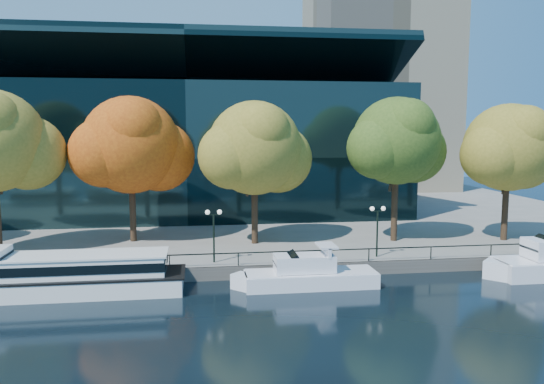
{
  "coord_description": "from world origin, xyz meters",
  "views": [
    {
      "loc": [
        -2.79,
        -34.97,
        11.07
      ],
      "look_at": [
        3.18,
        8.0,
        5.87
      ],
      "focal_mm": 35.0,
      "sensor_mm": 36.0,
      "label": 1
    }
  ],
  "objects": [
    {
      "name": "cruiser_near",
      "position": [
        4.49,
        0.59,
        0.93
      ],
      "size": [
        10.3,
        2.65,
        2.98
      ],
      "color": "white",
      "rests_on": "ground"
    },
    {
      "name": "railing",
      "position": [
        0.0,
        3.25,
        1.94
      ],
      "size": [
        88.2,
        0.08,
        0.99
      ],
      "color": "black",
      "rests_on": "promenade"
    },
    {
      "name": "promenade",
      "position": [
        0.0,
        36.38,
        0.5
      ],
      "size": [
        90.0,
        67.08,
        1.0
      ],
      "color": "slate",
      "rests_on": "ground"
    },
    {
      "name": "ground",
      "position": [
        0.0,
        0.0,
        0.0
      ],
      "size": [
        160.0,
        160.0,
        0.0
      ],
      "primitive_type": "plane",
      "color": "black",
      "rests_on": "ground"
    },
    {
      "name": "lamp_1",
      "position": [
        -1.74,
        4.5,
        3.98
      ],
      "size": [
        1.26,
        0.36,
        4.03
      ],
      "color": "black",
      "rests_on": "promenade"
    },
    {
      "name": "tree_5",
      "position": [
        24.81,
        9.03,
        9.23
      ],
      "size": [
        9.77,
        8.01,
        12.31
      ],
      "color": "black",
      "rests_on": "promenade"
    },
    {
      "name": "lamp_2",
      "position": [
        11.06,
        4.5,
        3.98
      ],
      "size": [
        1.26,
        0.36,
        4.03
      ],
      "color": "black",
      "rests_on": "promenade"
    },
    {
      "name": "tree_4",
      "position": [
        14.78,
        10.17,
        9.82
      ],
      "size": [
        9.71,
        7.97,
        12.88
      ],
      "color": "black",
      "rests_on": "promenade"
    },
    {
      "name": "tour_boat",
      "position": [
        -12.16,
        1.18,
        1.39
      ],
      "size": [
        17.24,
        3.85,
        3.27
      ],
      "color": "white",
      "rests_on": "ground"
    },
    {
      "name": "convention_building",
      "position": [
        -4.0,
        31.79,
        8.51
      ],
      "size": [
        50.0,
        24.57,
        21.43
      ],
      "color": "black",
      "rests_on": "ground"
    },
    {
      "name": "tree_2",
      "position": [
        -8.54,
        13.13,
        9.46
      ],
      "size": [
        10.75,
        8.82,
        12.94
      ],
      "color": "black",
      "rests_on": "promenade"
    },
    {
      "name": "tree_3",
      "position": [
        2.2,
        10.74,
        9.23
      ],
      "size": [
        10.21,
        8.37,
        12.49
      ],
      "color": "black",
      "rests_on": "promenade"
    }
  ]
}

